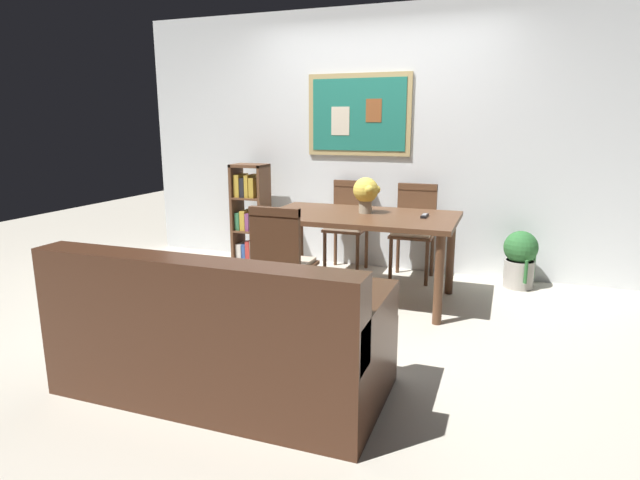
% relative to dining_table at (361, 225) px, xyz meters
% --- Properties ---
extents(ground_plane, '(12.00, 12.00, 0.00)m').
position_rel_dining_table_xyz_m(ground_plane, '(-0.14, -0.42, -0.65)').
color(ground_plane, beige).
extents(wall_back_with_painting, '(5.20, 0.14, 2.60)m').
position_rel_dining_table_xyz_m(wall_back_with_painting, '(-0.14, 1.08, 0.66)').
color(wall_back_with_painting, silver).
rests_on(wall_back_with_painting, ground_plane).
extents(dining_table, '(1.59, 0.93, 0.74)m').
position_rel_dining_table_xyz_m(dining_table, '(0.00, 0.00, 0.00)').
color(dining_table, brown).
rests_on(dining_table, ground_plane).
extents(dining_chair_far_right, '(0.40, 0.41, 0.91)m').
position_rel_dining_table_xyz_m(dining_chair_far_right, '(0.32, 0.79, -0.11)').
color(dining_chair_far_right, brown).
rests_on(dining_chair_far_right, ground_plane).
extents(dining_chair_near_left, '(0.40, 0.41, 0.91)m').
position_rel_dining_table_xyz_m(dining_chair_near_left, '(-0.38, -0.81, -0.11)').
color(dining_chair_near_left, brown).
rests_on(dining_chair_near_left, ground_plane).
extents(dining_chair_far_left, '(0.40, 0.41, 0.91)m').
position_rel_dining_table_xyz_m(dining_chair_far_left, '(-0.36, 0.85, -0.11)').
color(dining_chair_far_left, brown).
rests_on(dining_chair_far_left, ground_plane).
extents(leather_couch, '(1.80, 0.84, 0.84)m').
position_rel_dining_table_xyz_m(leather_couch, '(-0.30, -1.83, -0.34)').
color(leather_couch, '#472819').
rests_on(leather_couch, ground_plane).
extents(bookshelf, '(0.36, 0.28, 1.06)m').
position_rel_dining_table_xyz_m(bookshelf, '(-1.43, 0.74, -0.15)').
color(bookshelf, brown).
rests_on(bookshelf, ground_plane).
extents(potted_ivy, '(0.30, 0.31, 0.53)m').
position_rel_dining_table_xyz_m(potted_ivy, '(1.30, 0.79, -0.37)').
color(potted_ivy, '#B2ADA3').
rests_on(potted_ivy, ground_plane).
extents(flower_vase, '(0.23, 0.22, 0.30)m').
position_rel_dining_table_xyz_m(flower_vase, '(0.02, 0.08, 0.27)').
color(flower_vase, tan).
rests_on(flower_vase, dining_table).
extents(tv_remote, '(0.05, 0.16, 0.02)m').
position_rel_dining_table_xyz_m(tv_remote, '(0.52, 0.06, 0.10)').
color(tv_remote, black).
rests_on(tv_remote, dining_table).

